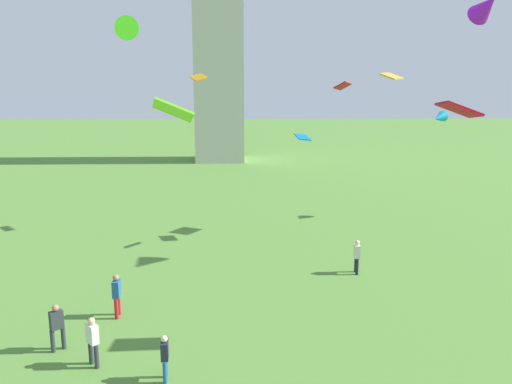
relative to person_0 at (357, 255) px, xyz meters
The scene contains 14 objects.
person_0 is the anchor object (origin of this frame).
person_1 14.56m from the person_0, 149.77° to the right, with size 0.53×0.50×1.78m.
person_2 13.88m from the person_0, 142.48° to the right, with size 0.51×0.52×1.79m.
person_3 11.94m from the person_0, 157.37° to the right, with size 0.28×0.57×1.85m.
person_4 12.65m from the person_0, 131.75° to the right, with size 0.26×0.49×1.59m.
kite_flying_0 12.72m from the person_0, 144.51° to the right, with size 1.64×1.09×1.01m.
kite_flying_1 12.33m from the person_0, 65.74° to the left, with size 1.78×1.87×0.47m.
kite_flying_3 10.56m from the person_0, 76.58° to the right, with size 1.45×1.04×0.67m.
kite_flying_4 14.69m from the person_0, 54.17° to the left, with size 1.38×1.32×0.92m.
kite_flying_5 9.67m from the person_0, 90.34° to the left, with size 1.19×1.27×0.55m.
kite_flying_6 13.87m from the person_0, 16.30° to the left, with size 1.35×2.03×1.70m.
kite_flying_7 8.46m from the person_0, 108.31° to the left, with size 0.96×1.25×0.36m.
kite_flying_8 20.87m from the person_0, 141.01° to the left, with size 2.35×2.76×1.80m.
kite_flying_9 14.97m from the person_0, 133.52° to the left, with size 1.25×1.35×0.54m.
Camera 1 is at (-2.14, -4.68, 9.80)m, focal length 37.36 mm.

